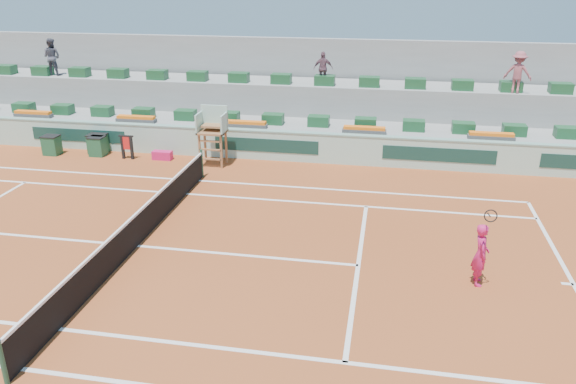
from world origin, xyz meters
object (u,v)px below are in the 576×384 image
object	(u,v)px
umpire_chair	(213,128)
tennis_player	(481,254)
drink_cooler_a	(97,146)
player_bag	(162,155)

from	to	relation	value
umpire_chair	tennis_player	distance (m)	12.32
umpire_chair	tennis_player	xyz separation A→B (m)	(9.45, -7.86, -0.71)
umpire_chair	drink_cooler_a	world-z (taller)	umpire_chair
player_bag	tennis_player	xyz separation A→B (m)	(11.79, -8.03, 0.65)
umpire_chair	tennis_player	bearing A→B (deg)	-39.75
tennis_player	drink_cooler_a	bearing A→B (deg)	151.40
umpire_chair	tennis_player	size ratio (longest dim) A/B	1.05
player_bag	umpire_chair	world-z (taller)	umpire_chair
drink_cooler_a	player_bag	bearing A→B (deg)	0.05
drink_cooler_a	tennis_player	size ratio (longest dim) A/B	0.37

